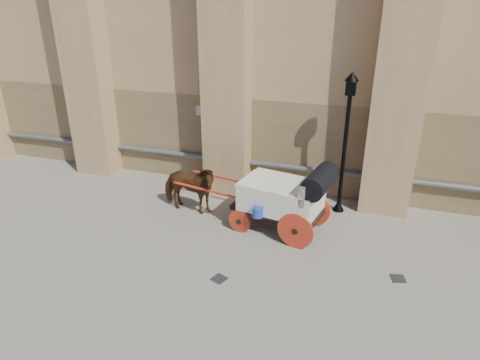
% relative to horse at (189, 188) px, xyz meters
% --- Properties ---
extents(ground, '(90.00, 90.00, 0.00)m').
position_rel_horse_xyz_m(ground, '(1.54, -1.64, -0.78)').
color(ground, slate).
rests_on(ground, ground).
extents(horse, '(1.90, 0.96, 1.56)m').
position_rel_horse_xyz_m(horse, '(0.00, 0.00, 0.00)').
color(horse, '#553117').
rests_on(horse, ground).
extents(carriage, '(4.72, 2.05, 2.00)m').
position_rel_horse_xyz_m(carriage, '(2.98, -0.20, 0.30)').
color(carriage, black).
rests_on(carriage, ground).
extents(street_lamp, '(0.39, 0.39, 4.16)m').
position_rel_horse_xyz_m(street_lamp, '(4.27, 1.46, 1.44)').
color(street_lamp, black).
rests_on(street_lamp, ground).
extents(drain_grate_near, '(0.41, 0.41, 0.01)m').
position_rel_horse_xyz_m(drain_grate_near, '(2.00, -2.83, -0.78)').
color(drain_grate_near, black).
rests_on(drain_grate_near, ground).
extents(drain_grate_far, '(0.39, 0.39, 0.01)m').
position_rel_horse_xyz_m(drain_grate_far, '(5.96, -1.55, -0.78)').
color(drain_grate_far, black).
rests_on(drain_grate_far, ground).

